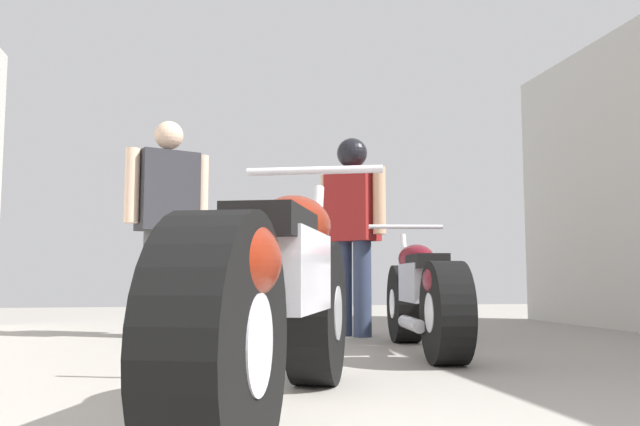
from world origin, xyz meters
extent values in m
plane|color=gray|center=(0.00, 3.20, 0.00)|extent=(15.37, 15.37, 0.00)
cylinder|color=black|center=(-0.36, 2.53, 0.31)|extent=(0.38, 0.65, 0.63)
cylinder|color=silver|center=(-0.36, 2.53, 0.31)|extent=(0.26, 0.29, 0.24)
cylinder|color=black|center=(-0.83, 1.20, 0.31)|extent=(0.38, 0.65, 0.63)
cylinder|color=silver|center=(-0.83, 1.20, 0.31)|extent=(0.26, 0.29, 0.24)
cube|color=silver|center=(-0.59, 1.86, 0.49)|extent=(0.43, 0.67, 0.27)
ellipsoid|color=maroon|center=(-0.52, 2.07, 0.66)|extent=(0.41, 0.56, 0.21)
cube|color=black|center=(-0.65, 1.70, 0.64)|extent=(0.36, 0.51, 0.10)
ellipsoid|color=maroon|center=(-0.81, 1.24, 0.51)|extent=(0.38, 0.49, 0.23)
cylinder|color=silver|center=(-0.37, 2.50, 0.61)|extent=(0.13, 0.25, 0.57)
cylinder|color=silver|center=(-0.38, 2.46, 0.94)|extent=(0.58, 0.23, 0.04)
cylinder|color=silver|center=(-0.82, 1.63, 0.22)|extent=(0.26, 0.54, 0.09)
cylinder|color=black|center=(0.62, 4.31, 0.28)|extent=(0.26, 0.58, 0.56)
cylinder|color=silver|center=(0.62, 4.31, 0.28)|extent=(0.22, 0.24, 0.21)
cylinder|color=black|center=(0.45, 3.05, 0.28)|extent=(0.26, 0.58, 0.56)
cylinder|color=silver|center=(0.45, 3.05, 0.28)|extent=(0.22, 0.24, 0.21)
cube|color=silver|center=(0.53, 3.68, 0.44)|extent=(0.28, 0.58, 0.25)
ellipsoid|color=#5B0F19|center=(0.56, 3.87, 0.60)|extent=(0.29, 0.48, 0.19)
cube|color=black|center=(0.51, 3.53, 0.57)|extent=(0.25, 0.44, 0.09)
ellipsoid|color=#5B0F19|center=(0.45, 3.10, 0.46)|extent=(0.28, 0.41, 0.21)
cylinder|color=silver|center=(0.61, 4.28, 0.54)|extent=(0.07, 0.22, 0.51)
cylinder|color=silver|center=(0.61, 4.24, 0.84)|extent=(0.54, 0.10, 0.03)
cylinder|color=silver|center=(0.38, 3.44, 0.20)|extent=(0.14, 0.49, 0.08)
cylinder|color=#4C4C4C|center=(-1.04, 5.11, 0.42)|extent=(0.21, 0.21, 0.84)
cylinder|color=#4C4C4C|center=(-1.23, 5.03, 0.42)|extent=(0.21, 0.21, 0.84)
cube|color=#2D2D33|center=(-1.13, 5.07, 1.17)|extent=(0.53, 0.41, 0.65)
cylinder|color=beige|center=(-0.87, 5.18, 1.19)|extent=(0.15, 0.15, 0.59)
cylinder|color=beige|center=(-1.40, 4.95, 1.19)|extent=(0.15, 0.15, 0.59)
sphere|color=beige|center=(-1.13, 5.07, 1.63)|extent=(0.23, 0.23, 0.23)
cylinder|color=#2D3851|center=(0.42, 4.80, 0.38)|extent=(0.21, 0.21, 0.77)
cylinder|color=#2D3851|center=(0.29, 4.94, 0.38)|extent=(0.21, 0.21, 0.77)
cube|color=maroon|center=(0.36, 4.87, 1.06)|extent=(0.45, 0.47, 0.59)
cylinder|color=tan|center=(0.53, 4.67, 1.08)|extent=(0.15, 0.15, 0.54)
cylinder|color=tan|center=(0.18, 5.07, 1.08)|extent=(0.15, 0.15, 0.54)
sphere|color=black|center=(0.36, 4.87, 1.48)|extent=(0.21, 0.21, 0.21)
sphere|color=black|center=(0.36, 4.87, 1.50)|extent=(0.25, 0.25, 0.25)
camera|label=1|loc=(-0.88, -0.37, 0.46)|focal=37.01mm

